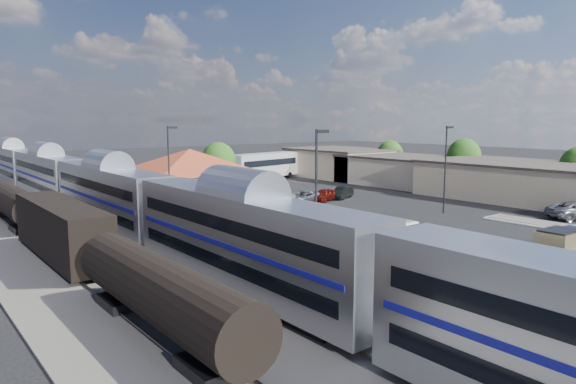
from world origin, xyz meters
TOP-DOWN VIEW (x-y plane):
  - ground at (0.00, 0.00)m, footprint 280.00×280.00m
  - railbed at (-21.00, 8.00)m, footprint 16.00×100.00m
  - platform at (-12.00, 6.00)m, footprint 5.50×92.00m
  - passenger_train at (-18.00, 13.21)m, footprint 3.00×104.00m
  - freight_cars at (-24.00, 5.63)m, footprint 2.80×46.00m
  - station_depot at (-4.56, 24.00)m, footprint 18.35×12.24m
  - buildings_east at (28.00, 14.28)m, footprint 14.40×51.40m
  - traffic_island_south at (4.00, 2.00)m, footprint 3.30×7.50m
  - traffic_island_north at (14.00, -8.00)m, footprint 3.30×7.50m
  - lamp_plat_s at (-10.90, -6.00)m, footprint 1.08×0.25m
  - lamp_plat_n at (-10.90, 16.00)m, footprint 1.08×0.25m
  - lamp_lot at (12.10, 0.00)m, footprint 1.08×0.25m
  - tree_east_b at (34.00, 12.00)m, footprint 4.94×4.94m
  - tree_east_c at (34.00, 26.00)m, footprint 4.41×4.41m
  - tree_depot at (3.00, 30.00)m, footprint 4.71×4.71m
  - pickup_truck at (3.91, -15.78)m, footprint 6.12×2.42m
  - coach_bus at (15.13, 36.00)m, footprint 13.68×5.50m
  - person_a at (-11.20, -9.94)m, footprint 0.58×0.69m
  - person_b at (-12.03, 10.95)m, footprint 0.90×1.06m
  - parked_car_a at (-5.10, 13.56)m, footprint 4.54×3.02m
  - parked_car_b at (-1.90, 13.86)m, footprint 4.39×2.85m
  - parked_car_c at (1.30, 13.56)m, footprint 5.39×3.56m
  - parked_car_d at (4.50, 13.86)m, footprint 5.84×4.03m
  - parked_car_e at (7.70, 13.56)m, footprint 4.76×3.07m
  - parked_car_f at (10.90, 13.86)m, footprint 4.53×3.08m

SIDE VIEW (x-z plane):
  - ground at x=0.00m, z-range 0.00..0.00m
  - railbed at x=-21.00m, z-range 0.00..0.12m
  - platform at x=-12.00m, z-range 0.00..0.18m
  - traffic_island_south at x=4.00m, z-range 0.00..0.21m
  - traffic_island_north at x=14.00m, z-range 0.00..0.21m
  - parked_car_b at x=-1.90m, z-range 0.00..1.37m
  - parked_car_f at x=10.90m, z-range 0.00..1.41m
  - parked_car_a at x=-5.10m, z-range 0.00..1.44m
  - parked_car_c at x=1.30m, z-range 0.00..1.45m
  - parked_car_d at x=4.50m, z-range 0.00..1.48m
  - parked_car_e at x=7.70m, z-range 0.00..1.51m
  - pickup_truck at x=3.91m, z-range -0.05..2.04m
  - person_a at x=-11.20m, z-range 0.18..1.81m
  - person_b at x=-12.03m, z-range 0.18..2.10m
  - freight_cars at x=-24.00m, z-range -0.07..3.93m
  - buildings_east at x=28.00m, z-range -0.13..4.67m
  - coach_bus at x=15.13m, z-range 0.33..4.62m
  - passenger_train at x=-18.00m, z-range 0.09..5.64m
  - station_depot at x=-4.56m, z-range 0.03..6.23m
  - tree_east_c at x=34.00m, z-range 0.66..6.87m
  - tree_depot at x=3.00m, z-range 0.71..7.34m
  - tree_east_b at x=34.00m, z-range 0.74..7.70m
  - lamp_plat_s at x=-10.90m, z-range 0.84..9.84m
  - lamp_plat_n at x=-10.90m, z-range 0.84..9.84m
  - lamp_lot at x=12.10m, z-range 0.84..9.84m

